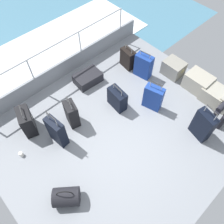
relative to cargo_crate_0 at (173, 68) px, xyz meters
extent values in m
cube|color=gray|center=(0.30, -2.14, -0.23)|extent=(4.40, 5.20, 0.06)
cube|color=gray|center=(-1.87, -2.14, 0.03)|extent=(0.06, 5.20, 0.45)
cylinder|color=silver|center=(-1.87, -2.83, 0.30)|extent=(0.04, 0.04, 1.00)
cylinder|color=silver|center=(-1.87, -1.45, 0.30)|extent=(0.04, 0.04, 1.00)
cylinder|color=silver|center=(-1.87, -0.06, 0.30)|extent=(0.04, 0.04, 1.00)
cylinder|color=silver|center=(-1.87, -2.14, 0.80)|extent=(0.04, 4.16, 0.04)
cube|color=white|center=(-3.30, -2.14, -0.54)|extent=(2.40, 7.28, 0.01)
cube|color=gray|center=(0.00, 0.00, 0.00)|extent=(0.50, 0.41, 0.39)
torus|color=tan|center=(-0.26, 0.00, 0.08)|extent=(0.02, 0.12, 0.12)
torus|color=tan|center=(0.26, 0.00, 0.08)|extent=(0.02, 0.12, 0.12)
cube|color=#9E9989|center=(0.71, 0.04, 0.01)|extent=(0.60, 0.46, 0.42)
torus|color=tan|center=(0.40, 0.04, 0.10)|extent=(0.02, 0.12, 0.12)
torus|color=tan|center=(1.01, 0.04, 0.10)|extent=(0.02, 0.12, 0.12)
cube|color=#9E9989|center=(1.18, 0.01, -0.01)|extent=(0.52, 0.47, 0.37)
torus|color=tan|center=(0.91, 0.01, 0.06)|extent=(0.02, 0.12, 0.12)
torus|color=tan|center=(1.37, 0.01, 0.09)|extent=(0.02, 0.12, 0.12)
cylinder|color=black|center=(1.71, -0.54, 0.01)|extent=(0.11, 0.11, 0.40)
cylinder|color=black|center=(1.53, -0.34, 0.25)|extent=(0.12, 0.40, 0.12)
cylinder|color=black|center=(1.53, -0.54, 0.01)|extent=(0.11, 0.11, 0.40)
cube|color=black|center=(-0.99, -0.64, 0.06)|extent=(0.42, 0.26, 0.52)
cylinder|color=#A5A8AD|center=(-1.11, -0.63, 0.38)|extent=(0.02, 0.02, 0.10)
cylinder|color=#A5A8AD|center=(-0.87, -0.66, 0.38)|extent=(0.02, 0.02, 0.10)
cylinder|color=#2D2D2D|center=(-0.99, -0.64, 0.43)|extent=(0.26, 0.05, 0.02)
cube|color=silver|center=(-0.98, -0.53, 0.09)|extent=(0.05, 0.01, 0.08)
cube|color=navy|center=(-0.50, -0.59, 0.12)|extent=(0.46, 0.29, 0.63)
cylinder|color=#A5A8AD|center=(-0.62, -0.62, 0.48)|extent=(0.02, 0.02, 0.10)
cylinder|color=#A5A8AD|center=(-0.37, -0.57, 0.48)|extent=(0.02, 0.02, 0.10)
cylinder|color=#2D2D2D|center=(-0.50, -0.59, 0.53)|extent=(0.27, 0.07, 0.02)
cube|color=white|center=(-0.52, -0.48, 0.33)|extent=(0.05, 0.01, 0.08)
cube|color=black|center=(-0.57, -2.76, 0.12)|extent=(0.39, 0.30, 0.62)
cylinder|color=#A5A8AD|center=(-0.67, -2.74, 0.50)|extent=(0.02, 0.02, 0.14)
cylinder|color=#A5A8AD|center=(-0.47, -2.79, 0.50)|extent=(0.02, 0.02, 0.14)
cylinder|color=#2D2D2D|center=(-0.57, -2.76, 0.57)|extent=(0.23, 0.08, 0.02)
cube|color=green|center=(-0.54, -2.65, 0.26)|extent=(0.05, 0.02, 0.08)
cube|color=black|center=(-1.06, -3.56, 0.10)|extent=(0.51, 0.38, 0.60)
cylinder|color=#A5A8AD|center=(-1.20, -3.51, 0.46)|extent=(0.02, 0.02, 0.11)
cylinder|color=#A5A8AD|center=(-0.93, -3.60, 0.46)|extent=(0.02, 0.02, 0.11)
cylinder|color=#2D2D2D|center=(-1.06, -3.56, 0.51)|extent=(0.29, 0.11, 0.02)
cube|color=white|center=(-1.02, -3.43, 0.18)|extent=(0.05, 0.02, 0.08)
cube|color=black|center=(-0.24, -1.74, 0.06)|extent=(0.48, 0.27, 0.50)
cylinder|color=#A5A8AD|center=(-0.37, -1.73, 0.37)|extent=(0.02, 0.02, 0.12)
cylinder|color=#A5A8AD|center=(-0.10, -1.76, 0.37)|extent=(0.02, 0.02, 0.12)
cylinder|color=#2D2D2D|center=(-0.24, -1.74, 0.43)|extent=(0.30, 0.05, 0.02)
cube|color=green|center=(-0.22, -1.62, 0.18)|extent=(0.05, 0.01, 0.08)
cube|color=black|center=(-1.27, -1.76, -0.07)|extent=(0.48, 0.68, 0.25)
cube|color=silver|center=(-1.24, -1.43, -0.05)|extent=(0.05, 0.01, 0.08)
cube|color=black|center=(-0.41, -3.25, 0.16)|extent=(0.43, 0.23, 0.71)
cylinder|color=#A5A8AD|center=(-0.53, -3.27, 0.62)|extent=(0.02, 0.02, 0.21)
cylinder|color=#A5A8AD|center=(-0.29, -3.24, 0.62)|extent=(0.02, 0.02, 0.21)
cylinder|color=#2D2D2D|center=(-0.41, -3.25, 0.72)|extent=(0.27, 0.05, 0.02)
cube|color=white|center=(-0.42, -3.16, 0.29)|extent=(0.05, 0.01, 0.08)
cube|color=navy|center=(0.32, -1.17, 0.12)|extent=(0.46, 0.31, 0.63)
cylinder|color=#A5A8AD|center=(0.20, -1.21, 0.51)|extent=(0.02, 0.02, 0.16)
cylinder|color=#A5A8AD|center=(0.44, -1.14, 0.51)|extent=(0.02, 0.02, 0.16)
cylinder|color=#2D2D2D|center=(0.32, -1.17, 0.59)|extent=(0.26, 0.09, 0.02)
cube|color=silver|center=(0.29, -1.07, 0.30)|extent=(0.05, 0.02, 0.08)
cube|color=black|center=(1.50, -1.01, 0.16)|extent=(0.46, 0.28, 0.72)
cylinder|color=#A5A8AD|center=(1.38, -0.98, 0.61)|extent=(0.02, 0.02, 0.18)
cylinder|color=#A5A8AD|center=(1.62, -1.04, 0.61)|extent=(0.02, 0.02, 0.18)
cylinder|color=#2D2D2D|center=(1.50, -1.01, 0.70)|extent=(0.27, 0.08, 0.02)
cube|color=green|center=(1.52, -0.91, 0.23)|extent=(0.05, 0.02, 0.08)
cylinder|color=black|center=(0.68, -3.87, -0.03)|extent=(0.55, 0.57, 0.34)
torus|color=black|center=(0.68, -3.87, 0.15)|extent=(0.19, 0.23, 0.29)
cylinder|color=white|center=(-0.66, -4.03, -0.15)|extent=(0.08, 0.08, 0.10)
camera|label=1|loc=(2.00, -4.01, 4.16)|focal=36.93mm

